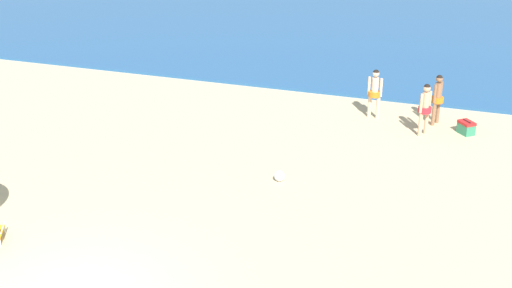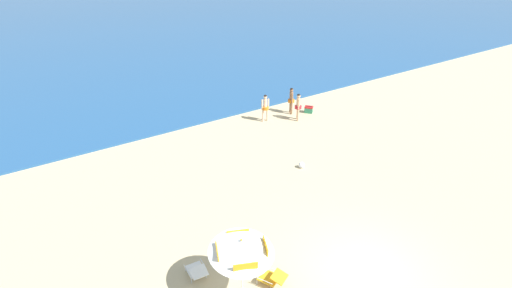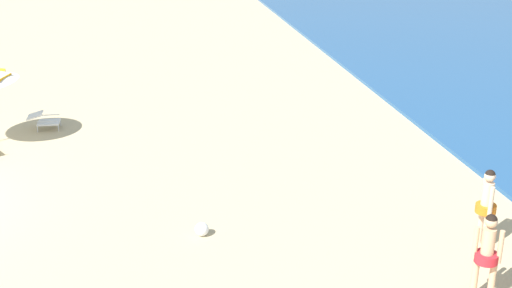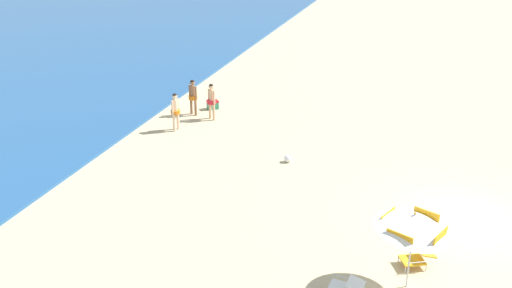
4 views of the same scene
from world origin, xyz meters
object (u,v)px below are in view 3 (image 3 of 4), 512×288
lounge_chair_beside_umbrella (44,120)px  person_wading_in (487,251)px  person_standing_beside (486,203)px  beach_ball (202,229)px

lounge_chair_beside_umbrella → person_wading_in: 12.92m
lounge_chair_beside_umbrella → person_standing_beside: (8.63, 8.71, 0.66)m
person_standing_beside → person_wading_in: 1.90m
person_wading_in → lounge_chair_beside_umbrella: bearing=-142.9°
lounge_chair_beside_umbrella → person_standing_beside: 12.28m
lounge_chair_beside_umbrella → person_wading_in: size_ratio=0.56×
person_standing_beside → person_wading_in: bearing=-29.1°
person_standing_beside → lounge_chair_beside_umbrella: bearing=-134.7°
lounge_chair_beside_umbrella → person_wading_in: bearing=37.1°
lounge_chair_beside_umbrella → beach_ball: size_ratio=3.18×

